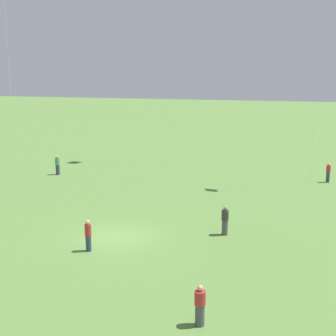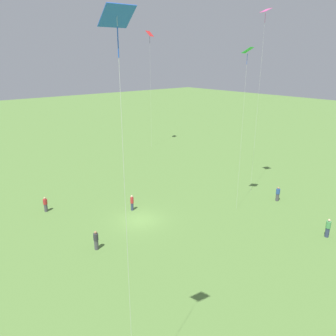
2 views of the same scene
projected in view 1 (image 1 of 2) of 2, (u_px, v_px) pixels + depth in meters
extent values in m
plane|color=#5B843D|center=(117.00, 237.00, 27.42)|extent=(240.00, 240.00, 0.00)
cylinder|color=#4C4C51|center=(225.00, 227.00, 27.69)|extent=(0.47, 0.47, 0.92)
cylinder|color=#333338|center=(225.00, 215.00, 27.53)|extent=(0.56, 0.56, 0.61)
sphere|color=#A87A56|center=(225.00, 208.00, 27.44)|extent=(0.24, 0.24, 0.24)
cylinder|color=#333D5B|center=(58.00, 170.00, 43.33)|extent=(0.43, 0.43, 0.92)
cylinder|color=#4C9956|center=(57.00, 161.00, 43.17)|extent=(0.50, 0.50, 0.66)
sphere|color=beige|center=(57.00, 157.00, 43.07)|extent=(0.24, 0.24, 0.24)
cylinder|color=#333D5B|center=(88.00, 243.00, 25.24)|extent=(0.35, 0.35, 0.85)
cylinder|color=#B72D2D|center=(88.00, 230.00, 25.08)|extent=(0.42, 0.42, 0.66)
sphere|color=beige|center=(88.00, 222.00, 24.98)|extent=(0.24, 0.24, 0.24)
cylinder|color=#4C4C51|center=(200.00, 315.00, 17.92)|extent=(0.48, 0.48, 0.87)
cylinder|color=#B72D2D|center=(200.00, 298.00, 17.77)|extent=(0.56, 0.56, 0.56)
sphere|color=tan|center=(200.00, 288.00, 17.69)|extent=(0.24, 0.24, 0.24)
cylinder|color=#333D5B|center=(328.00, 177.00, 40.42)|extent=(0.36, 0.36, 0.87)
cylinder|color=#B72D2D|center=(328.00, 169.00, 40.26)|extent=(0.42, 0.42, 0.62)
sphere|color=beige|center=(329.00, 164.00, 40.17)|extent=(0.24, 0.24, 0.24)
cylinder|color=silver|center=(316.00, 84.00, 37.15)|extent=(0.01, 0.01, 16.92)
cylinder|color=silver|center=(168.00, 65.00, 48.09)|extent=(0.01, 0.01, 20.09)
cylinder|color=silver|center=(11.00, 90.00, 32.63)|extent=(0.01, 0.01, 16.46)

